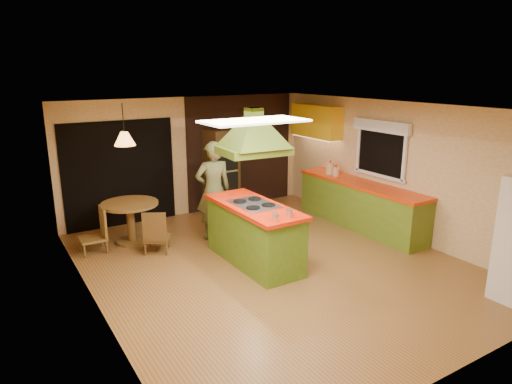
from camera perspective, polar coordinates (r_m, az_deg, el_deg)
ground at (r=7.48m, az=2.23°, el=-8.99°), size 6.50×6.50×0.00m
room_walls at (r=7.06m, az=2.34°, el=0.30°), size 5.50×6.50×6.50m
ceiling_plane at (r=6.85m, az=2.45°, el=10.45°), size 6.50×6.50×0.00m
brick_panel at (r=10.39m, az=-1.93°, el=5.13°), size 2.64×0.03×2.50m
nook_opening at (r=9.40m, az=-16.62°, el=2.17°), size 2.20×0.03×2.10m
right_counter at (r=9.24m, az=12.87°, el=-1.56°), size 0.62×3.05×0.92m
upper_cabinets at (r=10.19m, az=7.51°, el=8.78°), size 0.34×1.40×0.70m
window_right at (r=9.00m, az=15.38°, el=6.39°), size 0.12×1.35×1.06m
fluor_panel at (r=5.25m, az=-0.17°, el=8.86°), size 1.20×0.60×0.03m
kitchen_island at (r=7.37m, az=-0.25°, el=-5.19°), size 0.81×1.97×0.99m
range_hood at (r=6.96m, az=-0.27°, el=8.48°), size 1.05×0.79×0.79m
man at (r=8.34m, az=-5.34°, el=0.17°), size 0.73×0.54×1.82m
wall_oven at (r=9.91m, az=-4.31°, el=2.61°), size 0.64×0.64×1.82m
dining_table at (r=8.49m, az=-15.44°, el=-2.73°), size 1.01×1.01×0.76m
chair_left at (r=8.29m, az=-19.80°, el=-4.57°), size 0.44×0.44×0.78m
chair_near at (r=8.02m, az=-12.30°, el=-4.74°), size 0.57×0.57×0.76m
pendant_lamp at (r=8.19m, az=-16.11°, el=6.42°), size 0.42×0.42×0.24m
canister_large at (r=9.68m, az=9.24°, el=2.94°), size 0.21×0.21×0.24m
canister_medium at (r=9.55m, az=9.97°, el=2.55°), size 0.15×0.15×0.19m
canister_small at (r=9.57m, az=9.88°, el=2.53°), size 0.16×0.16×0.17m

